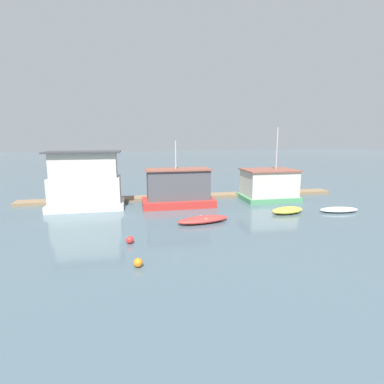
% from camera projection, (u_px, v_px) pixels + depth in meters
% --- Properties ---
extents(ground_plane, '(200.00, 200.00, 0.00)m').
position_uv_depth(ground_plane, '(190.00, 204.00, 29.53)').
color(ground_plane, '#475B66').
extents(dock_walkway, '(33.80, 1.79, 0.30)m').
position_uv_depth(dock_walkway, '(185.00, 197.00, 32.38)').
color(dock_walkway, '#846B4C').
rests_on(dock_walkway, ground_plane).
extents(houseboat_white, '(6.73, 3.28, 5.27)m').
position_uv_depth(houseboat_white, '(85.00, 183.00, 27.30)').
color(houseboat_white, white).
rests_on(houseboat_white, ground_plane).
extents(houseboat_red, '(6.79, 3.36, 6.20)m').
position_uv_depth(houseboat_red, '(178.00, 189.00, 28.52)').
color(houseboat_red, red).
rests_on(houseboat_red, ground_plane).
extents(houseboat_green, '(5.60, 4.15, 7.47)m').
position_uv_depth(houseboat_green, '(269.00, 185.00, 31.35)').
color(houseboat_green, '#4C9360').
rests_on(houseboat_green, ground_plane).
extents(dinghy_red, '(4.39, 2.19, 0.51)m').
position_uv_depth(dinghy_red, '(203.00, 220.00, 23.21)').
color(dinghy_red, red).
rests_on(dinghy_red, ground_plane).
extents(dinghy_yellow, '(3.32, 2.13, 0.54)m').
position_uv_depth(dinghy_yellow, '(287.00, 210.00, 26.01)').
color(dinghy_yellow, yellow).
rests_on(dinghy_yellow, ground_plane).
extents(dinghy_white, '(3.57, 1.63, 0.40)m').
position_uv_depth(dinghy_white, '(339.00, 210.00, 26.51)').
color(dinghy_white, white).
rests_on(dinghy_white, ground_plane).
extents(mooring_post_far_left, '(0.20, 0.20, 2.12)m').
position_uv_depth(mooring_post_far_left, '(190.00, 190.00, 31.18)').
color(mooring_post_far_left, brown).
rests_on(mooring_post_far_left, ground_plane).
extents(mooring_post_far_right, '(0.31, 0.31, 1.77)m').
position_uv_depth(mooring_post_far_right, '(155.00, 193.00, 30.52)').
color(mooring_post_far_right, brown).
rests_on(mooring_post_far_right, ground_plane).
extents(buoy_orange, '(0.48, 0.48, 0.48)m').
position_uv_depth(buoy_orange, '(138.00, 263.00, 15.40)').
color(buoy_orange, orange).
rests_on(buoy_orange, ground_plane).
extents(buoy_red, '(0.48, 0.48, 0.48)m').
position_uv_depth(buoy_red, '(130.00, 240.00, 18.75)').
color(buoy_red, red).
rests_on(buoy_red, ground_plane).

